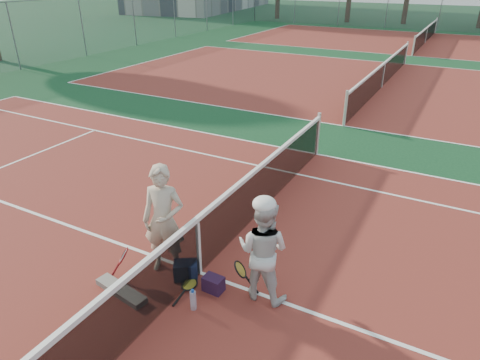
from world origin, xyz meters
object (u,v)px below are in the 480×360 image
net_main (199,246)px  player_b (263,251)px  racket_black_held (240,277)px  racket_spare (189,285)px  sports_bag_navy (186,270)px  player_a (164,220)px  racket_red (125,264)px  water_bottle (193,300)px  sports_bag_purple (213,284)px

net_main → player_b: bearing=0.7°
racket_black_held → racket_spare: 0.80m
net_main → racket_black_held: 0.80m
sports_bag_navy → net_main: bearing=57.9°
player_a → racket_black_held: player_a is taller
racket_red → racket_spare: racket_red is taller
player_b → racket_red: bearing=16.0°
net_main → player_b: 1.10m
player_a → sports_bag_navy: size_ratio=4.98×
sports_bag_navy → player_a: bearing=171.0°
racket_red → water_bottle: bearing=-34.4°
player_b → water_bottle: bearing=43.4°
water_bottle → player_b: bearing=45.3°
player_b → racket_black_held: size_ratio=3.05×
racket_black_held → sports_bag_navy: bearing=-8.5°
player_b → sports_bag_navy: 1.37m
net_main → sports_bag_navy: size_ratio=30.71×
net_main → racket_black_held: size_ratio=21.49×
sports_bag_purple → sports_bag_navy: bearing=174.4°
sports_bag_navy → player_b: bearing=10.0°
player_b → racket_spare: bearing=17.6°
player_b → sports_bag_navy: bearing=8.1°
net_main → sports_bag_navy: 0.44m
racket_red → racket_black_held: size_ratio=1.04×
sports_bag_purple → water_bottle: bearing=-96.0°
player_a → net_main: bearing=-3.9°
net_main → racket_black_held: net_main is taller
player_b → racket_spare: player_b is taller
racket_red → racket_spare: size_ratio=0.88×
racket_red → racket_spare: (0.98, 0.29, -0.23)m
racket_spare → water_bottle: 0.49m
racket_red → sports_bag_purple: 1.40m
player_b → net_main: bearing=-1.2°
racket_red → racket_spare: 1.04m
player_a → racket_red: (-0.42, -0.50, -0.62)m
sports_bag_purple → racket_black_held: bearing=26.5°
player_a → racket_black_held: bearing=-15.9°
racket_red → sports_bag_navy: size_ratio=1.48×
racket_spare → sports_bag_purple: 0.38m
net_main → racket_spare: size_ratio=18.28×
player_a → water_bottle: bearing=-52.1°
player_a → sports_bag_purple: bearing=-25.7°
net_main → racket_black_held: (0.76, -0.07, -0.25)m
sports_bag_purple → water_bottle: (-0.05, -0.46, 0.03)m
net_main → water_bottle: net_main is taller
player_b → sports_bag_navy: player_b is taller
racket_black_held → sports_bag_navy: racket_black_held is taller
player_a → sports_bag_navy: bearing=-27.7°
racket_black_held → sports_bag_navy: size_ratio=1.43×
water_bottle → racket_spare: bearing=131.1°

